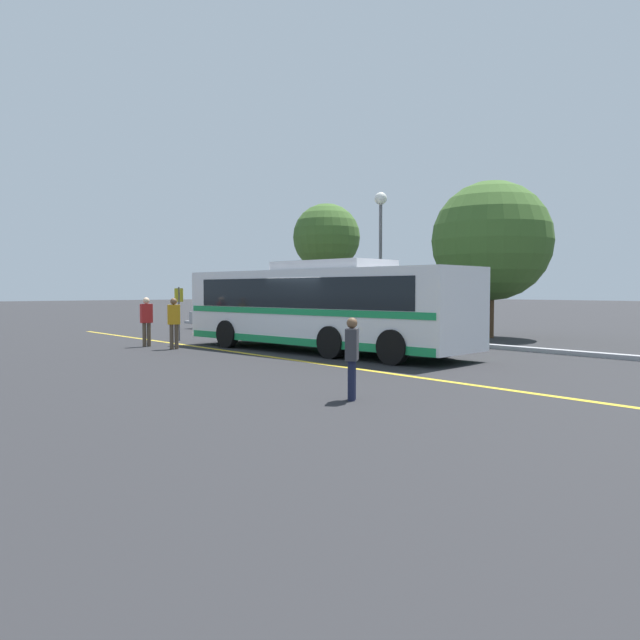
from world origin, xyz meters
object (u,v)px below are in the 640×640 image
Objects in this scene: parked_car_0 at (222,316)px; street_lamp at (381,228)px; tree_1 at (326,238)px; bus_stop_sign at (179,307)px; tree_2 at (492,241)px; pedestrian_0 at (174,320)px; pedestrian_2 at (146,318)px; pedestrian_1 at (352,354)px; parked_car_2 at (391,327)px; parked_car_1 at (288,320)px; transit_bus at (320,305)px.

parked_car_0 is 10.47m from street_lamp.
bus_stop_sign is at bearing -77.31° from tree_1.
street_lamp is at bearing 101.18° from parked_car_0.
tree_2 is (9.62, 1.20, -0.69)m from tree_1.
pedestrian_0 is at bearing -107.75° from tree_2.
parked_car_0 is 10.15m from pedestrian_2.
pedestrian_1 is at bearing 99.26° from pedestrian_0.
pedestrian_2 is 2.73m from bus_stop_sign.
street_lamp is (-2.65, 2.14, 4.13)m from parked_car_2.
tree_2 is at bearing -51.63° from parked_car_1.
parked_car_0 is 1.85× the size of bus_stop_sign.
parked_car_0 is 2.25× the size of pedestrian_2.
tree_1 is at bearing 144.24° from parked_car_0.
bus_stop_sign is (-1.62, 2.17, 0.36)m from pedestrian_2.
transit_bus is 10.11m from tree_2.
parked_car_1 is at bearing -58.64° from tree_1.
bus_stop_sign is at bearing 41.74° from parked_car_0.
pedestrian_1 is 0.86× the size of pedestrian_2.
bus_stop_sign is at bearing 95.57° from transit_bus.
transit_bus is 13.17m from parked_car_0.
pedestrian_0 is 0.27× the size of tree_1.
parked_car_1 is 0.69× the size of tree_1.
tree_1 is (-3.87, 12.16, 3.88)m from pedestrian_2.
tree_2 reaches higher than street_lamp.
parked_car_0 reaches higher than parked_car_2.
transit_bus reaches higher than parked_car_1.
parked_car_1 is 16.73m from pedestrian_1.
transit_bus is 7.42× the size of pedestrian_1.
pedestrian_0 is (-3.53, -7.39, 0.37)m from parked_car_2.
parked_car_2 is 0.73× the size of tree_1.
parked_car_2 is (-0.58, 4.08, -0.90)m from transit_bus.
tree_1 is at bearing 42.56° from transit_bus.
bus_stop_sign is (-3.19, 1.86, 0.36)m from pedestrian_0.
street_lamp reaches higher than pedestrian_2.
pedestrian_0 is 0.82× the size of bus_stop_sign.
tree_2 is at bearing -177.64° from pedestrian_0.
tree_1 is (-8.97, 4.47, 4.25)m from parked_car_2.
tree_2 reaches higher than pedestrian_2.
pedestrian_2 is at bearing 116.86° from transit_bus.
street_lamp is at bearing -133.07° from tree_2.
pedestrian_1 is (8.02, -9.60, 0.21)m from parked_car_2.
parked_car_2 is at bearing -96.55° from tree_2.
parked_car_2 is 8.20m from pedestrian_0.
pedestrian_1 is (13.99, -9.16, 0.16)m from parked_car_1.
parked_car_2 is at bearing 2.53° from transit_bus.
parked_car_0 is 11.98m from parked_car_2.
tree_1 is at bearing -172.86° from tree_2.
transit_bus is 1.71× the size of tree_2.
tree_2 is at bearing -14.51° from pedestrian_1.
parked_car_1 is at bearing -137.31° from tree_2.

